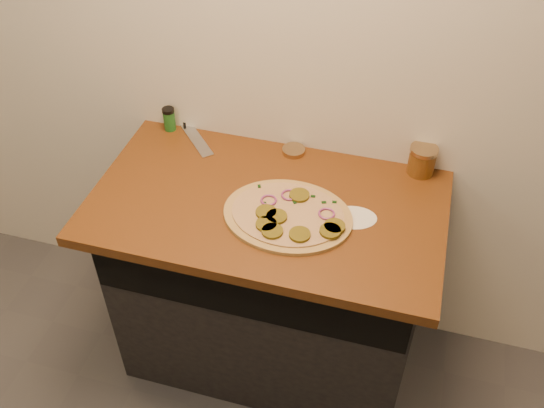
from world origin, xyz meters
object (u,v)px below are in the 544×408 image
(pizza, at_px, (288,215))
(spice_shaker, at_px, (169,119))
(salsa_jar, at_px, (422,160))
(chefs_knife, at_px, (188,127))

(pizza, distance_m, spice_shaker, 0.67)
(pizza, distance_m, salsa_jar, 0.53)
(pizza, xyz_separation_m, spice_shaker, (-0.57, 0.36, 0.04))
(pizza, xyz_separation_m, chefs_knife, (-0.50, 0.39, -0.00))
(chefs_knife, bearing_deg, salsa_jar, -1.81)
(salsa_jar, bearing_deg, pizza, -137.75)
(pizza, distance_m, chefs_knife, 0.64)
(pizza, bearing_deg, chefs_knife, 142.63)
(salsa_jar, relative_size, spice_shaker, 1.14)
(spice_shaker, bearing_deg, salsa_jar, -0.24)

